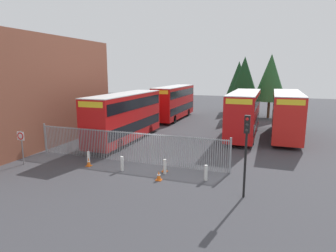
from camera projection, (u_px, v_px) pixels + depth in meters
ground_plane at (182, 139)px, 27.78m from camera, size 100.00×100.00×0.00m
depot_building_brick at (8, 91)px, 25.74m from camera, size 9.60×17.75×9.39m
palisade_fence at (127, 146)px, 20.72m from camera, size 14.78×0.14×2.35m
double_decker_bus_near_gate at (125, 115)px, 26.62m from camera, size 2.54×10.81×4.42m
double_decker_bus_behind_fence_left at (286, 113)px, 28.14m from camera, size 2.54×10.81×4.42m
double_decker_bus_behind_fence_right at (174, 101)px, 38.93m from camera, size 2.54×10.81×4.42m
double_decker_bus_far_back at (244, 112)px, 28.68m from camera, size 2.54×10.81×4.42m
bollard_near_left at (88, 158)px, 20.18m from camera, size 0.20×0.20×0.95m
bollard_center_front at (122, 164)px, 18.95m from camera, size 0.20×0.20×0.95m
bollard_near_right at (165, 167)px, 18.35m from camera, size 0.20×0.20×0.95m
bollard_far_right at (206, 173)px, 17.23m from camera, size 0.20×0.20×0.95m
traffic_cone_by_gate at (159, 176)px, 17.29m from camera, size 0.34×0.34×0.59m
traffic_cone_mid_forecourt at (89, 162)px, 19.86m from camera, size 0.34×0.34×0.59m
traffic_cone_near_kerb at (165, 167)px, 18.75m from camera, size 0.34×0.34×0.59m
speed_limit_sign_post at (21, 140)px, 19.91m from camera, size 0.60×0.14×2.40m
traffic_light_kerbside at (246, 141)px, 14.46m from camera, size 0.28×0.33×4.30m
tree_tall_back at (239, 80)px, 45.48m from camera, size 4.05×4.05×7.92m
tree_short_side at (271, 78)px, 39.54m from camera, size 4.44×4.44×8.71m
tree_mid_row at (244, 78)px, 39.36m from camera, size 3.92×3.92×8.36m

